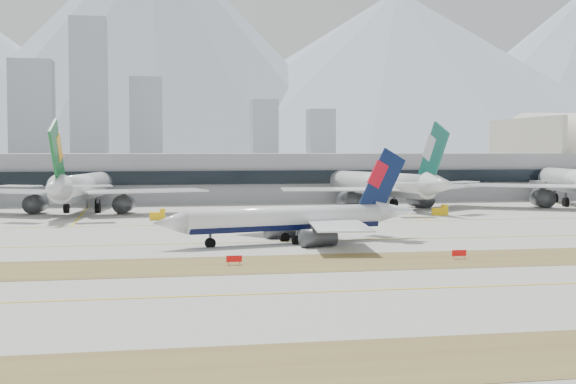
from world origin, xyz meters
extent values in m
plane|color=gray|center=(0.00, 0.00, 0.00)|extent=(3000.00, 3000.00, 0.00)
cube|color=brown|center=(0.00, -32.00, 0.02)|extent=(360.00, 18.00, 0.06)
cube|color=brown|center=(0.00, -85.00, 0.02)|extent=(360.00, 14.00, 0.06)
cube|color=yellow|center=(0.00, -5.00, 0.03)|extent=(360.00, 0.45, 0.04)
cube|color=yellow|center=(0.00, -55.00, 0.03)|extent=(360.00, 0.45, 0.04)
cube|color=yellow|center=(0.00, 30.00, 0.03)|extent=(360.00, 0.45, 0.04)
cylinder|color=white|center=(-7.57, -7.37, 4.34)|extent=(35.92, 12.67, 3.94)
cube|color=black|center=(-7.57, -7.37, 3.25)|extent=(35.08, 11.92, 1.77)
cone|color=white|center=(-27.72, -12.47, 4.34)|extent=(6.31, 5.17, 3.94)
cone|color=white|center=(13.79, -1.97, 4.83)|extent=(8.73, 5.79, 3.94)
cube|color=white|center=(-5.75, 4.36, 3.75)|extent=(18.67, 20.94, 0.24)
cube|color=white|center=(11.07, 2.63, 5.12)|extent=(5.91, 6.54, 0.16)
cylinder|color=#3F4247|center=(-6.82, 0.33, 1.58)|extent=(6.55, 4.34, 2.96)
cube|color=#3F4247|center=(-6.82, 0.33, 2.76)|extent=(2.50, 0.90, 1.38)
cube|color=white|center=(-0.38, -16.83, 3.75)|extent=(11.46, 20.46, 0.24)
cube|color=white|center=(13.59, -7.30, 5.12)|extent=(3.86, 5.74, 0.16)
cylinder|color=#3F4247|center=(-3.24, -13.80, 1.58)|extent=(6.55, 4.34, 2.96)
cube|color=#3F4247|center=(-3.24, -13.80, 2.76)|extent=(2.50, 0.90, 1.38)
cube|color=#0A1844|center=(11.36, -2.58, 10.33)|extent=(9.53, 2.73, 12.35)
cube|color=red|center=(10.39, -2.83, 11.66)|extent=(4.37, 1.50, 5.29)
cylinder|color=#3F4247|center=(-20.85, -10.74, 1.18)|extent=(0.47, 0.47, 2.37)
cylinder|color=black|center=(-20.85, -10.74, 0.69)|extent=(1.89, 1.10, 1.77)
cylinder|color=#3F4247|center=(-5.97, -9.61, 1.18)|extent=(0.47, 0.47, 2.37)
cylinder|color=black|center=(-5.97, -9.61, 0.69)|extent=(1.89, 1.10, 1.77)
cylinder|color=#3F4247|center=(-7.23, -4.64, 1.18)|extent=(0.47, 0.47, 2.37)
cylinder|color=black|center=(-7.23, -4.64, 0.69)|extent=(1.89, 1.10, 1.77)
cylinder|color=white|center=(-46.26, 70.02, 6.80)|extent=(13.55, 47.11, 6.18)
cube|color=slate|center=(-46.26, 70.02, 5.10)|extent=(12.48, 46.04, 2.78)
cone|color=white|center=(-41.97, 96.61, 6.80)|extent=(7.24, 8.03, 6.18)
cone|color=white|center=(-50.81, 41.84, 7.57)|extent=(7.76, 11.23, 6.18)
cube|color=white|center=(-30.88, 60.59, 5.87)|extent=(31.94, 19.84, 0.37)
cube|color=white|center=(-42.56, 42.48, 8.03)|extent=(9.25, 5.82, 0.25)
cylinder|color=#3F4247|center=(-35.88, 64.53, 2.47)|extent=(5.82, 8.43, 4.63)
cube|color=#3F4247|center=(-35.88, 64.53, 4.33)|extent=(0.97, 3.28, 2.16)
cube|color=white|center=(-63.82, 65.91, 5.87)|extent=(32.42, 26.99, 0.37)
cube|color=white|center=(-58.43, 45.04, 8.03)|extent=(9.77, 7.99, 0.25)
cylinder|color=#3F4247|center=(-57.84, 68.07, 2.47)|extent=(5.82, 8.43, 4.63)
cube|color=#3F4247|center=(-57.84, 68.07, 4.33)|extent=(0.97, 3.28, 2.16)
cube|color=#0C5921|center=(-50.29, 45.04, 14.91)|extent=(2.61, 12.85, 16.57)
cube|color=orange|center=(-50.08, 46.32, 16.71)|extent=(1.60, 5.86, 7.09)
cylinder|color=#3F4247|center=(-43.43, 87.55, 1.85)|extent=(0.74, 0.74, 3.71)
cylinder|color=black|center=(-43.43, 87.55, 1.08)|extent=(1.51, 2.92, 2.78)
cylinder|color=#3F4247|center=(-50.43, 69.38, 1.85)|extent=(0.74, 0.74, 3.71)
cylinder|color=black|center=(-50.43, 69.38, 1.08)|extent=(1.51, 2.92, 2.78)
cylinder|color=#3F4247|center=(-42.50, 68.10, 1.85)|extent=(0.74, 0.74, 3.71)
cylinder|color=black|center=(-42.50, 68.10, 1.08)|extent=(1.51, 2.92, 2.78)
cylinder|color=white|center=(33.64, 70.85, 6.80)|extent=(17.57, 46.79, 6.18)
cube|color=slate|center=(33.64, 70.85, 5.10)|extent=(16.44, 45.66, 2.78)
cone|color=white|center=(26.96, 96.94, 6.80)|extent=(7.76, 8.45, 6.18)
cone|color=white|center=(40.72, 43.20, 7.57)|extent=(8.56, 11.59, 6.18)
cube|color=white|center=(51.50, 68.35, 5.87)|extent=(31.95, 28.53, 0.37)
cube|color=white|center=(48.02, 47.07, 8.03)|extent=(9.74, 8.47, 0.25)
cylinder|color=#3F4247|center=(45.35, 69.96, 2.47)|extent=(6.42, 8.69, 4.63)
cube|color=#3F4247|center=(45.35, 69.96, 4.33)|extent=(1.25, 3.26, 2.16)
cube|color=white|center=(19.17, 60.07, 5.87)|extent=(31.21, 17.42, 0.37)
cube|color=white|center=(32.45, 43.09, 8.03)|extent=(8.92, 5.08, 0.25)
cylinder|color=#3F4247|center=(23.79, 64.44, 2.47)|extent=(6.42, 8.69, 4.63)
cube|color=#3F4247|center=(23.79, 64.44, 4.33)|extent=(1.25, 3.26, 2.16)
cube|color=#14584B|center=(39.91, 46.34, 14.91)|extent=(3.74, 12.66, 16.57)
cube|color=#B1B6BB|center=(39.59, 47.60, 16.71)|extent=(2.10, 5.81, 7.09)
cylinder|color=#3F4247|center=(29.23, 88.05, 1.85)|extent=(0.74, 0.74, 3.71)
cylinder|color=black|center=(29.23, 88.05, 1.08)|extent=(1.74, 2.96, 2.78)
cylinder|color=#3F4247|center=(30.07, 68.60, 1.85)|extent=(0.74, 0.74, 3.71)
cylinder|color=black|center=(30.07, 68.60, 1.08)|extent=(1.74, 2.96, 2.78)
cylinder|color=#3F4247|center=(37.85, 70.59, 1.85)|extent=(0.74, 0.74, 3.71)
cylinder|color=black|center=(37.85, 70.59, 1.08)|extent=(1.74, 2.96, 2.78)
cone|color=white|center=(96.31, 94.69, 7.27)|extent=(7.76, 8.60, 6.61)
cube|color=white|center=(72.85, 61.95, 6.28)|extent=(34.64, 28.91, 0.40)
cylinder|color=#3F4247|center=(79.25, 64.24, 2.64)|extent=(6.24, 9.02, 4.95)
cube|color=#3F4247|center=(79.25, 64.24, 4.62)|extent=(1.05, 3.50, 2.31)
cylinder|color=#3F4247|center=(94.72, 85.01, 1.98)|extent=(0.79, 0.79, 3.96)
cylinder|color=black|center=(94.72, 85.01, 1.16)|extent=(1.62, 3.12, 2.97)
cylinder|color=#3F4247|center=(87.18, 65.62, 1.98)|extent=(0.79, 0.79, 3.96)
cylinder|color=black|center=(87.18, 65.62, 1.16)|extent=(1.62, 3.12, 2.97)
cube|color=gray|center=(0.00, 115.00, 7.50)|extent=(280.00, 42.00, 15.00)
cube|color=black|center=(0.00, 93.50, 7.95)|extent=(280.00, 1.20, 4.00)
cube|color=beige|center=(110.00, 135.00, 14.10)|extent=(2.00, 57.00, 27.90)
cube|color=red|center=(-19.47, -32.00, 0.90)|extent=(2.20, 0.15, 0.90)
cylinder|color=orange|center=(-20.27, -32.00, 0.25)|extent=(0.10, 0.10, 0.50)
cylinder|color=orange|center=(-18.67, -32.00, 0.25)|extent=(0.10, 0.10, 0.50)
cube|color=red|center=(13.92, -32.00, 0.90)|extent=(2.20, 0.15, 0.90)
cylinder|color=orange|center=(13.12, -32.00, 0.25)|extent=(0.10, 0.10, 0.50)
cylinder|color=orange|center=(14.72, -32.00, 0.25)|extent=(0.10, 0.10, 0.50)
cube|color=yellow|center=(-28.08, 43.51, 0.90)|extent=(3.50, 2.00, 1.80)
cube|color=yellow|center=(-26.88, 43.51, 2.10)|extent=(1.20, 1.80, 1.00)
cylinder|color=black|center=(-29.28, 42.71, 0.35)|extent=(0.70, 0.30, 0.70)
cylinder|color=black|center=(-29.28, 44.31, 0.35)|extent=(0.70, 0.30, 0.70)
cylinder|color=black|center=(-26.88, 42.71, 0.35)|extent=(0.70, 0.30, 0.70)
cylinder|color=black|center=(-26.88, 44.31, 0.35)|extent=(0.70, 0.30, 0.70)
cube|color=yellow|center=(40.84, 43.83, 0.90)|extent=(3.50, 2.00, 1.80)
cube|color=yellow|center=(42.04, 43.83, 2.10)|extent=(1.20, 1.80, 1.00)
cylinder|color=black|center=(39.64, 43.03, 0.35)|extent=(0.70, 0.30, 0.70)
cylinder|color=black|center=(39.64, 44.63, 0.35)|extent=(0.70, 0.30, 0.70)
cylinder|color=black|center=(42.04, 43.03, 0.35)|extent=(0.70, 0.30, 0.70)
cylinder|color=black|center=(42.04, 44.63, 0.35)|extent=(0.70, 0.30, 0.70)
cube|color=#9096A4|center=(-105.00, 455.00, 40.00)|extent=(30.00, 27.00, 80.00)
cube|color=#9096A4|center=(-65.00, 450.00, 55.00)|extent=(26.00, 23.40, 110.00)
cube|color=#9096A4|center=(-25.00, 465.00, 35.00)|extent=(24.00, 21.60, 70.00)
cube|color=#9096A4|center=(65.00, 470.00, 27.50)|extent=(20.00, 18.00, 55.00)
cube|color=#9096A4|center=(110.00, 470.00, 24.00)|extent=(20.00, 18.00, 48.00)
cone|color=#9EA8B7|center=(0.00, 1400.00, 211.50)|extent=(900.00, 900.00, 470.00)
cone|color=#9EA8B7|center=(480.00, 1390.00, 157.50)|extent=(1120.00, 1120.00, 350.00)
camera|label=1|loc=(-32.89, -142.67, 16.07)|focal=50.00mm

